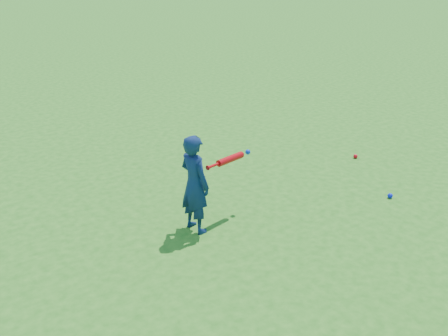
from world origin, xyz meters
The scene contains 5 objects.
ground centered at (0.00, 0.00, 0.00)m, with size 80.00×80.00×0.00m, color #276F1A.
child centered at (-0.44, -0.34, 0.61)m, with size 0.44×0.29×1.22m, color #10234E.
ground_ball_red centered at (2.99, 0.02, 0.04)m, with size 0.07×0.07×0.07m, color red.
ground_ball_blue centered at (2.19, -1.24, 0.04)m, with size 0.07×0.07×0.07m, color #0C1CD8.
bat_swing centered at (0.15, -0.29, 0.78)m, with size 0.75×0.18×0.09m.
Camera 1 is at (-3.37, -4.80, 3.07)m, focal length 40.00 mm.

